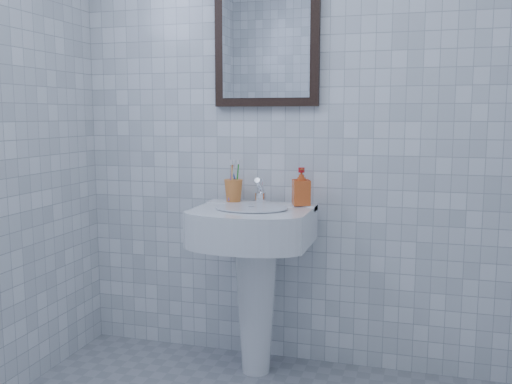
% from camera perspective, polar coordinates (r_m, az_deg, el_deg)
% --- Properties ---
extents(wall_back, '(2.20, 0.02, 2.50)m').
position_cam_1_polar(wall_back, '(2.70, 4.39, 8.75)').
color(wall_back, white).
rests_on(wall_back, ground).
extents(washbasin, '(0.52, 0.38, 0.80)m').
position_cam_1_polar(washbasin, '(2.62, -0.14, -6.99)').
color(washbasin, white).
rests_on(washbasin, ground).
extents(faucet, '(0.05, 0.11, 0.13)m').
position_cam_1_polar(faucet, '(2.65, 0.43, -0.09)').
color(faucet, white).
rests_on(faucet, washbasin).
extents(toothbrush_cup, '(0.11, 0.11, 0.11)m').
position_cam_1_polar(toothbrush_cup, '(2.71, -2.26, 0.15)').
color(toothbrush_cup, orange).
rests_on(toothbrush_cup, washbasin).
extents(soap_dispenser, '(0.10, 0.10, 0.17)m').
position_cam_1_polar(soap_dispenser, '(2.60, 4.55, 0.56)').
color(soap_dispenser, '#D04B14').
rests_on(soap_dispenser, washbasin).
extents(wall_mirror, '(0.50, 0.04, 0.62)m').
position_cam_1_polar(wall_mirror, '(2.74, 1.05, 15.04)').
color(wall_mirror, black).
rests_on(wall_mirror, wall_back).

